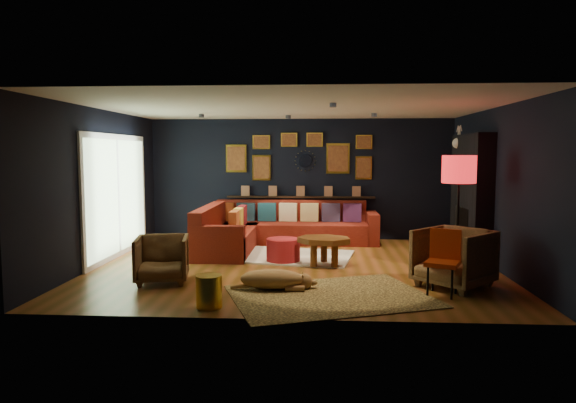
# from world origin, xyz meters

# --- Properties ---
(floor) EXTENTS (6.50, 6.50, 0.00)m
(floor) POSITION_xyz_m (0.00, 0.00, 0.00)
(floor) COLOR brown
(floor) RESTS_ON ground
(room_walls) EXTENTS (6.50, 6.50, 6.50)m
(room_walls) POSITION_xyz_m (0.00, 0.00, 1.59)
(room_walls) COLOR black
(room_walls) RESTS_ON ground
(sectional) EXTENTS (3.41, 2.69, 0.86)m
(sectional) POSITION_xyz_m (-0.61, 1.81, 0.32)
(sectional) COLOR maroon
(sectional) RESTS_ON ground
(ledge) EXTENTS (3.20, 0.12, 0.04)m
(ledge) POSITION_xyz_m (0.00, 2.68, 0.92)
(ledge) COLOR black
(ledge) RESTS_ON room_walls
(gallery_wall) EXTENTS (3.15, 0.04, 1.02)m
(gallery_wall) POSITION_xyz_m (-0.01, 2.72, 1.81)
(gallery_wall) COLOR gold
(gallery_wall) RESTS_ON room_walls
(sunburst_mirror) EXTENTS (0.47, 0.16, 0.47)m
(sunburst_mirror) POSITION_xyz_m (0.10, 2.72, 1.70)
(sunburst_mirror) COLOR silver
(sunburst_mirror) RESTS_ON room_walls
(fireplace) EXTENTS (0.31, 1.60, 2.20)m
(fireplace) POSITION_xyz_m (3.09, 0.90, 1.02)
(fireplace) COLOR black
(fireplace) RESTS_ON ground
(deer_head) EXTENTS (0.50, 0.28, 0.45)m
(deer_head) POSITION_xyz_m (3.14, 1.40, 2.05)
(deer_head) COLOR white
(deer_head) RESTS_ON fireplace
(sliding_door) EXTENTS (0.06, 2.80, 2.20)m
(sliding_door) POSITION_xyz_m (-3.22, 0.60, 1.10)
(sliding_door) COLOR white
(sliding_door) RESTS_ON ground
(ceiling_spots) EXTENTS (3.30, 2.50, 0.06)m
(ceiling_spots) POSITION_xyz_m (-0.00, 0.80, 2.56)
(ceiling_spots) COLOR black
(ceiling_spots) RESTS_ON room_walls
(shag_rug) EXTENTS (2.32, 1.86, 0.03)m
(shag_rug) POSITION_xyz_m (-0.08, 0.74, 0.01)
(shag_rug) COLOR white
(shag_rug) RESTS_ON ground
(leopard_rug) EXTENTS (2.95, 2.53, 0.01)m
(leopard_rug) POSITION_xyz_m (0.56, -1.80, 0.01)
(leopard_rug) COLOR tan
(leopard_rug) RESTS_ON ground
(coffee_table) EXTENTS (1.01, 0.83, 0.45)m
(coffee_table) POSITION_xyz_m (0.49, 0.01, 0.39)
(coffee_table) COLOR #5C3812
(coffee_table) RESTS_ON shag_rug
(pouf) EXTENTS (0.58, 0.58, 0.38)m
(pouf) POSITION_xyz_m (-0.21, 0.29, 0.22)
(pouf) COLOR #A81C22
(pouf) RESTS_ON shag_rug
(armchair_left) EXTENTS (0.84, 0.81, 0.75)m
(armchair_left) POSITION_xyz_m (-1.86, -1.20, 0.37)
(armchair_left) COLOR #B27B44
(armchair_left) RESTS_ON ground
(armchair_right) EXTENTS (1.21, 1.21, 0.91)m
(armchair_right) POSITION_xyz_m (2.28, -1.20, 0.45)
(armchair_right) COLOR #B27B44
(armchair_right) RESTS_ON ground
(gold_stool) EXTENTS (0.32, 0.32, 0.40)m
(gold_stool) POSITION_xyz_m (-0.92, -2.35, 0.20)
(gold_stool) COLOR gold
(gold_stool) RESTS_ON ground
(orange_chair) EXTENTS (0.53, 0.53, 0.86)m
(orange_chair) POSITION_xyz_m (2.06, -1.56, 0.51)
(orange_chair) COLOR black
(orange_chair) RESTS_ON ground
(floor_lamp) EXTENTS (0.50, 0.50, 1.83)m
(floor_lamp) POSITION_xyz_m (2.50, -0.52, 1.55)
(floor_lamp) COLOR black
(floor_lamp) RESTS_ON ground
(dog) EXTENTS (1.22, 0.64, 0.38)m
(dog) POSITION_xyz_m (-0.23, -1.50, 0.20)
(dog) COLOR #A87F45
(dog) RESTS_ON leopard_rug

